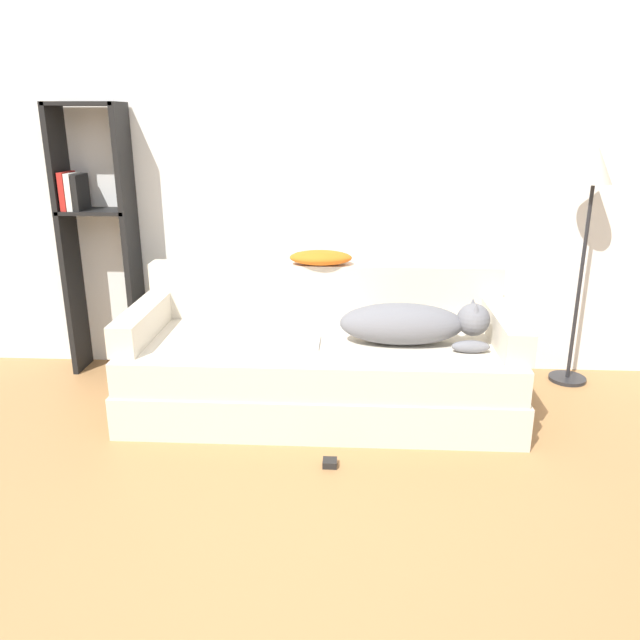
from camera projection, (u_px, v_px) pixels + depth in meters
name	position (u px, v px, depth m)	size (l,w,h in m)	color
ground_plane	(249.00, 604.00, 2.27)	(20.00, 20.00, 0.00)	#9E7042
wall_back	(301.00, 171.00, 4.09)	(8.12, 0.06, 2.70)	white
couch	(321.00, 375.00, 3.74)	(2.27, 0.95, 0.45)	beige
couch_backrest	(324.00, 291.00, 4.00)	(2.23, 0.15, 0.36)	beige
couch_arm_left	(142.00, 322.00, 3.69)	(0.15, 0.76, 0.18)	beige
couch_arm_right	(505.00, 328.00, 3.58)	(0.15, 0.76, 0.18)	beige
dog	(412.00, 324.00, 3.56)	(0.85, 0.31, 0.26)	slate
laptop	(289.00, 342.00, 3.59)	(0.34, 0.24, 0.02)	silver
throw_pillow	(321.00, 258.00, 3.91)	(0.39, 0.21, 0.09)	orange
bookshelf	(96.00, 227.00, 4.10)	(0.46, 0.26, 1.78)	black
floor_lamp	(591.00, 197.00, 3.83)	(0.24, 0.24, 1.54)	#232326
power_adapter	(330.00, 463.00, 3.17)	(0.07, 0.07, 0.04)	black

